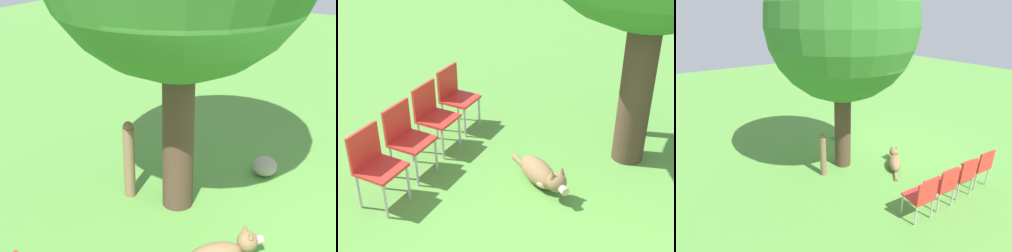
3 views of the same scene
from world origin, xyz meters
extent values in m
plane|color=#56933D|center=(0.00, 0.00, 0.00)|extent=(30.00, 30.00, 0.00)
cylinder|color=#4C3828|center=(0.16, 1.21, 1.19)|extent=(0.38, 0.38, 2.38)
sphere|color=olive|center=(-0.45, 0.06, 0.23)|extent=(0.31, 0.31, 0.22)
cylinder|color=#C6B293|center=(-0.35, -0.02, 0.22)|extent=(0.14, 0.14, 0.09)
cone|color=olive|center=(-0.41, 0.11, 0.37)|extent=(0.07, 0.07, 0.10)
cone|color=olive|center=(-0.49, 0.01, 0.37)|extent=(0.07, 0.07, 0.10)
cylinder|color=#846647|center=(0.03, 1.85, 0.48)|extent=(0.14, 0.14, 0.97)
sphere|color=#846647|center=(0.03, 1.85, 0.99)|extent=(0.13, 0.13, 0.13)
ellipsoid|color=gray|center=(1.41, 0.48, 0.14)|extent=(0.34, 0.35, 0.28)
camera|label=1|loc=(-4.35, -1.17, 3.29)|focal=50.00mm
camera|label=2|loc=(0.51, -3.98, 3.24)|focal=50.00mm
camera|label=3|loc=(-4.48, 4.46, 3.45)|focal=28.00mm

